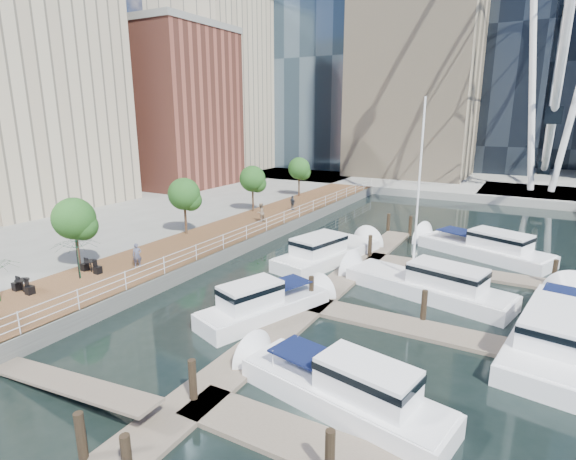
# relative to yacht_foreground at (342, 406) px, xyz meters

# --- Properties ---
(ground) EXTENTS (520.00, 520.00, 0.00)m
(ground) POSITION_rel_yacht_foreground_xyz_m (-7.97, -0.53, 0.00)
(ground) COLOR black
(ground) RESTS_ON ground
(boardwalk) EXTENTS (6.00, 60.00, 1.00)m
(boardwalk) POSITION_rel_yacht_foreground_xyz_m (-16.97, 14.47, 0.50)
(boardwalk) COLOR brown
(boardwalk) RESTS_ON ground
(seawall) EXTENTS (0.25, 60.00, 1.00)m
(seawall) POSITION_rel_yacht_foreground_xyz_m (-13.97, 14.47, 0.50)
(seawall) COLOR #595954
(seawall) RESTS_ON ground
(land_inland) EXTENTS (48.00, 90.00, 1.00)m
(land_inland) POSITION_rel_yacht_foreground_xyz_m (-43.97, 14.47, 0.50)
(land_inland) COLOR gray
(land_inland) RESTS_ON ground
(land_far) EXTENTS (200.00, 114.00, 1.00)m
(land_far) POSITION_rel_yacht_foreground_xyz_m (-7.97, 101.47, 0.50)
(land_far) COLOR gray
(land_far) RESTS_ON ground
(pier) EXTENTS (14.00, 12.00, 1.00)m
(pier) POSITION_rel_yacht_foreground_xyz_m (6.03, 51.47, 0.50)
(pier) COLOR gray
(pier) RESTS_ON ground
(railing) EXTENTS (0.10, 60.00, 1.05)m
(railing) POSITION_rel_yacht_foreground_xyz_m (-14.07, 14.47, 1.52)
(railing) COLOR white
(railing) RESTS_ON boardwalk
(floating_docks) EXTENTS (16.00, 34.00, 2.60)m
(floating_docks) POSITION_rel_yacht_foreground_xyz_m (-0.01, 9.45, 0.49)
(floating_docks) COLOR #6D6051
(floating_docks) RESTS_ON ground
(midrise_condos) EXTENTS (19.00, 67.00, 28.00)m
(midrise_condos) POSITION_rel_yacht_foreground_xyz_m (-41.54, 26.29, 13.42)
(midrise_condos) COLOR #BCAD8E
(midrise_condos) RESTS_ON ground
(street_trees) EXTENTS (2.60, 42.60, 4.60)m
(street_trees) POSITION_rel_yacht_foreground_xyz_m (-19.37, 13.47, 4.29)
(street_trees) COLOR #3F2B1C
(street_trees) RESTS_ON ground
(yacht_foreground) EXTENTS (9.32, 4.15, 2.15)m
(yacht_foreground) POSITION_rel_yacht_foreground_xyz_m (0.00, 0.00, 0.00)
(yacht_foreground) COLOR white
(yacht_foreground) RESTS_ON ground
(pedestrian_near) EXTENTS (0.67, 0.67, 1.56)m
(pedestrian_near) POSITION_rel_yacht_foreground_xyz_m (-16.49, 5.59, 1.78)
(pedestrian_near) COLOR #4E5168
(pedestrian_near) RESTS_ON boardwalk
(pedestrian_mid) EXTENTS (0.79, 0.95, 1.77)m
(pedestrian_mid) POSITION_rel_yacht_foreground_xyz_m (-16.17, 19.87, 1.88)
(pedestrian_mid) COLOR #86725D
(pedestrian_mid) RESTS_ON boardwalk
(pedestrian_far) EXTENTS (0.95, 0.68, 1.50)m
(pedestrian_far) POSITION_rel_yacht_foreground_xyz_m (-16.14, 25.92, 1.75)
(pedestrian_far) COLOR #363B43
(pedestrian_far) RESTS_ON boardwalk
(moored_yachts) EXTENTS (19.62, 35.78, 11.50)m
(moored_yachts) POSITION_rel_yacht_foreground_xyz_m (0.28, 10.99, 0.00)
(moored_yachts) COLOR white
(moored_yachts) RESTS_ON ground
(cafe_seating) EXTENTS (4.12, 10.87, 2.66)m
(cafe_seating) POSITION_rel_yacht_foreground_xyz_m (-18.36, -1.77, 2.25)
(cafe_seating) COLOR #0F381B
(cafe_seating) RESTS_ON ground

